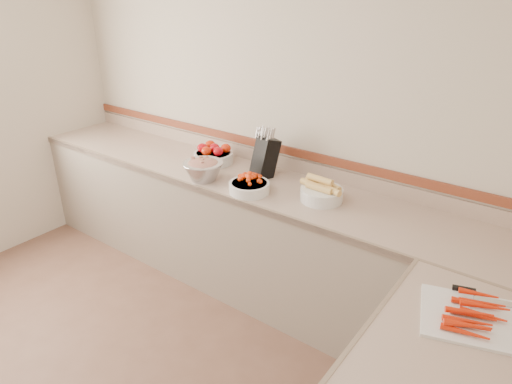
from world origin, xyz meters
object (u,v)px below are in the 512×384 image
Objects in this scene: tomato_bowl at (213,155)px; corn_bowl at (322,192)px; rhubarb_bowl at (203,169)px; knife_block at (265,156)px; cherry_tomato_bowl at (249,185)px; cutting_board at (478,318)px.

corn_bowl reaches higher than tomato_bowl.
corn_bowl is 1.07× the size of rhubarb_bowl.
knife_block is 1.35× the size of cherry_tomato_bowl.
tomato_bowl is 0.57× the size of cutting_board.
rhubarb_bowl is at bearing 167.54° from cutting_board.
knife_block is 0.69× the size of cutting_board.
rhubarb_bowl is at bearing -166.31° from corn_bowl.
knife_block reaches higher than corn_bowl.
corn_bowl is at bearing 150.02° from cutting_board.
tomato_bowl is 1.12× the size of cherry_tomato_bowl.
knife_block is 1.21× the size of corn_bowl.
knife_block reaches higher than tomato_bowl.
corn_bowl is (0.45, 0.18, 0.01)m from cherry_tomato_bowl.
corn_bowl reaches higher than cutting_board.
knife_block is 1.29× the size of rhubarb_bowl.
cutting_board is (1.53, -0.45, -0.03)m from cherry_tomato_bowl.
corn_bowl is (0.53, -0.13, -0.09)m from knife_block.
cutting_board is (1.09, -0.63, -0.04)m from corn_bowl.
corn_bowl is at bearing -13.36° from knife_block.
cutting_board is at bearing -19.10° from tomato_bowl.
tomato_bowl reaches higher than cherry_tomato_bowl.
cherry_tomato_bowl is 0.90× the size of corn_bowl.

